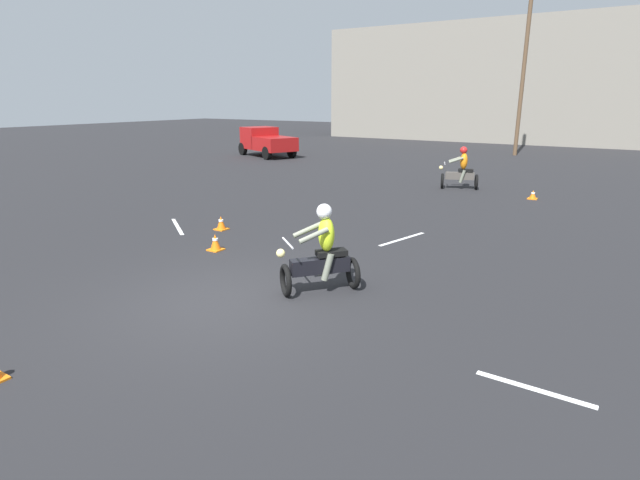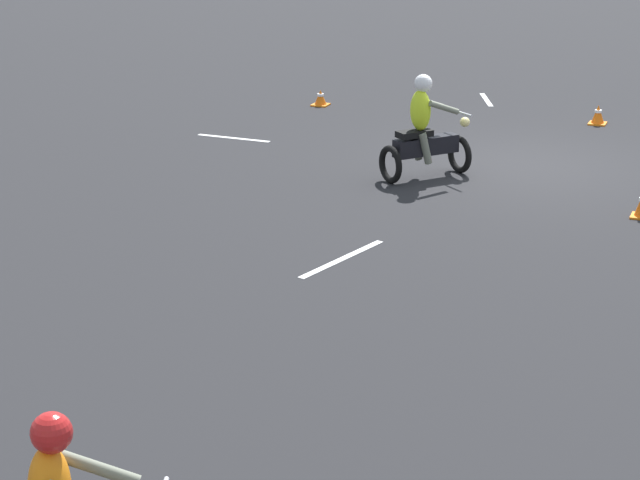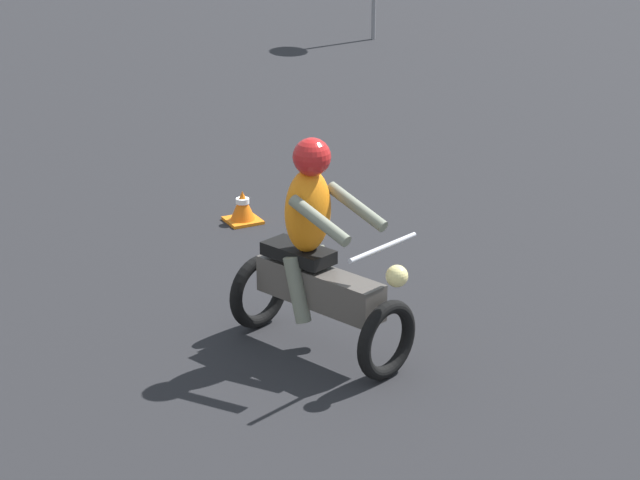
{
  "view_description": "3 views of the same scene",
  "coord_description": "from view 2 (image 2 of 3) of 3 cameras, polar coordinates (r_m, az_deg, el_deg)",
  "views": [
    {
      "loc": [
        5.85,
        -5.98,
        3.46
      ],
      "look_at": [
        1.25,
        1.31,
        1.0
      ],
      "focal_mm": 28.0,
      "sensor_mm": 36.0,
      "label": 1
    },
    {
      "loc": [
        -4.12,
        19.62,
        5.24
      ],
      "look_at": [
        0.66,
        7.38,
        0.9
      ],
      "focal_mm": 70.0,
      "sensor_mm": 36.0,
      "label": 2
    },
    {
      "loc": [
        -7.5,
        17.36,
        4.18
      ],
      "look_at": [
        0.07,
        13.45,
        0.9
      ],
      "focal_mm": 70.0,
      "sensor_mm": 36.0,
      "label": 3
    }
  ],
  "objects": [
    {
      "name": "lane_stripe_e",
      "position": [
        22.34,
        -3.97,
        4.67
      ],
      "size": [
        1.41,
        0.14,
        0.01
      ],
      "primitive_type": "cube",
      "rotation": [
        0.0,
        0.0,
        1.54
      ],
      "color": "silver",
      "rests_on": "ground"
    },
    {
      "name": "traffic_cone_near_left",
      "position": [
        24.95,
        0.02,
        6.51
      ],
      "size": [
        0.32,
        0.32,
        0.32
      ],
      "color": "orange",
      "rests_on": "ground"
    },
    {
      "name": "traffic_cone_mid_left",
      "position": [
        23.9,
        12.59,
        5.6
      ],
      "size": [
        0.32,
        0.32,
        0.37
      ],
      "color": "orange",
      "rests_on": "ground"
    },
    {
      "name": "lane_stripe_s",
      "position": [
        25.75,
        7.61,
        6.38
      ],
      "size": [
        0.58,
        1.22,
        0.01
      ],
      "primitive_type": "cube",
      "rotation": [
        0.0,
        0.0,
        6.67
      ],
      "color": "silver",
      "rests_on": "ground"
    },
    {
      "name": "lane_stripe_n",
      "position": [
        15.97,
        1.02,
        -0.86
      ],
      "size": [
        0.54,
        1.75,
        0.01
      ],
      "primitive_type": "cube",
      "rotation": [
        0.0,
        0.0,
        2.89
      ],
      "color": "silver",
      "rests_on": "ground"
    },
    {
      "name": "motorcycle_rider_foreground",
      "position": [
        19.59,
        4.79,
        4.89
      ],
      "size": [
        1.36,
        1.46,
        1.66
      ],
      "rotation": [
        0.0,
        0.0,
        2.45
      ],
      "color": "black",
      "rests_on": "ground"
    },
    {
      "name": "ground_plane",
      "position": [
        20.72,
        9.17,
        3.39
      ],
      "size": [
        120.0,
        120.0,
        0.0
      ],
      "primitive_type": "plane",
      "color": "black"
    }
  ]
}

